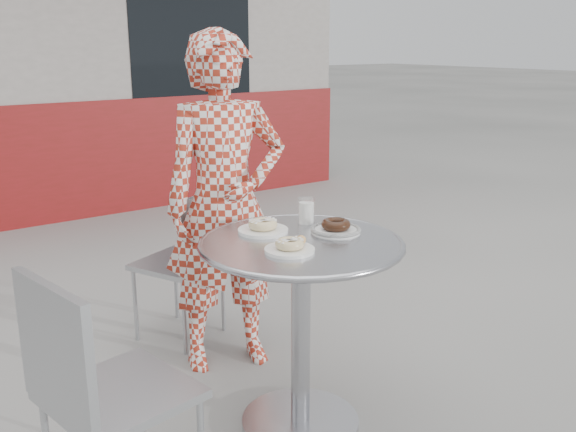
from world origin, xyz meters
TOP-DOWN VIEW (x-y plane):
  - ground at (0.00, 0.00)m, footprint 60.00×60.00m
  - bistro_table at (-0.04, 0.02)m, footprint 0.77×0.77m
  - chair_far at (-0.05, 1.02)m, footprint 0.49×0.49m
  - seated_person at (0.01, 0.66)m, footprint 0.64×0.51m
  - plate_far at (-0.09, 0.19)m, footprint 0.19×0.19m
  - plate_near at (-0.14, -0.06)m, footprint 0.18×0.18m
  - plate_checker at (0.13, 0.03)m, footprint 0.20×0.20m
  - milk_cup at (0.12, 0.20)m, footprint 0.07×0.07m

SIDE VIEW (x-z plane):
  - ground at x=0.00m, z-range 0.00..0.00m
  - chair_far at x=-0.05m, z-range -0.15..0.63m
  - bistro_table at x=-0.04m, z-range 0.20..0.97m
  - seated_person at x=0.01m, z-range 0.00..1.54m
  - plate_checker at x=0.13m, z-range 0.77..0.82m
  - plate_near at x=-0.14m, z-range 0.77..0.82m
  - plate_far at x=-0.09m, z-range 0.77..0.82m
  - milk_cup at x=0.12m, z-range 0.77..0.88m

